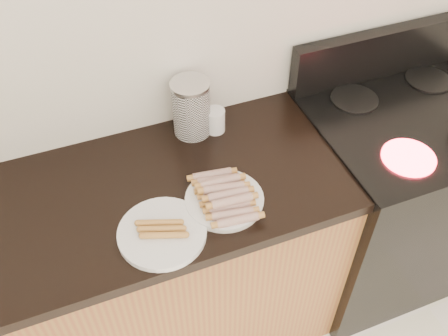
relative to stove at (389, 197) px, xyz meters
name	(u,v)px	position (x,y,z in m)	size (l,w,h in m)	color
wall_back	(183,17)	(-0.78, 0.32, 0.84)	(4.00, 0.04, 2.60)	silver
cabinet_base	(40,312)	(-1.48, 0.01, -0.03)	(2.20, 0.59, 0.86)	olive
counter_slab	(1,238)	(-1.48, 0.01, 0.42)	(2.20, 0.62, 0.04)	black
stove	(389,197)	(0.00, 0.00, 0.00)	(0.76, 0.65, 0.91)	black
stove_panel	(381,53)	(0.00, 0.28, 0.55)	(0.76, 0.06, 0.20)	black
burner_near_left	(409,157)	(-0.17, -0.17, 0.46)	(0.18, 0.18, 0.01)	#FF1E2D
burner_far_left	(354,99)	(-0.17, 0.17, 0.46)	(0.18, 0.18, 0.01)	black
burner_far_right	(428,80)	(0.17, 0.17, 0.46)	(0.18, 0.18, 0.01)	black
main_plate	(224,201)	(-0.81, -0.12, 0.45)	(0.24, 0.24, 0.02)	white
side_plate	(162,233)	(-1.03, -0.17, 0.45)	(0.26, 0.26, 0.02)	white
hotdog_pile	(224,195)	(-0.81, -0.12, 0.48)	(0.13, 0.25, 0.05)	brown
plain_sausages	(162,229)	(-1.03, -0.17, 0.47)	(0.13, 0.11, 0.02)	#BA724B
canister	(191,108)	(-0.80, 0.24, 0.55)	(0.14, 0.14, 0.21)	white
mug	(215,120)	(-0.72, 0.22, 0.49)	(0.07, 0.07, 0.09)	white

